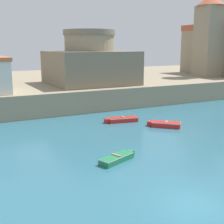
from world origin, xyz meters
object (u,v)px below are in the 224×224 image
(dinghy_red_3, at_px, (165,124))
(fortress, at_px, (90,63))
(dinghy_green_1, at_px, (117,158))
(church, at_px, (220,47))
(dinghy_red_2, at_px, (122,119))

(dinghy_red_3, bearing_deg, fortress, 94.05)
(dinghy_red_3, bearing_deg, dinghy_green_1, -144.61)
(church, bearing_deg, dinghy_green_1, -144.44)
(dinghy_red_2, height_order, fortress, fortress)
(dinghy_green_1, bearing_deg, dinghy_red_3, 35.39)
(fortress, bearing_deg, dinghy_red_2, -97.69)
(dinghy_green_1, distance_m, dinghy_red_2, 13.20)
(dinghy_red_2, height_order, church, church)
(church, relative_size, fortress, 1.36)
(church, xyz_separation_m, fortress, (-30.91, -2.75, -2.55))
(dinghy_red_2, distance_m, dinghy_red_3, 5.38)
(dinghy_red_2, bearing_deg, dinghy_red_3, -53.30)
(dinghy_green_1, xyz_separation_m, dinghy_red_2, (6.72, 11.37, 0.03))
(church, bearing_deg, fortress, -174.92)
(dinghy_red_3, relative_size, church, 0.20)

